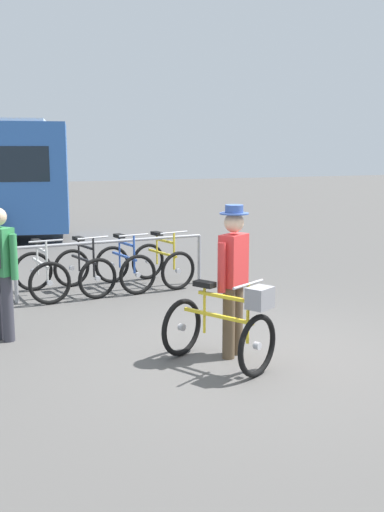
{
  "coord_description": "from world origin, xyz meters",
  "views": [
    {
      "loc": [
        -3.29,
        -5.72,
        2.3
      ],
      "look_at": [
        -0.24,
        0.99,
        1.0
      ],
      "focal_mm": 41.76,
      "sensor_mm": 36.0,
      "label": 1
    }
  ],
  "objects_px": {
    "racked_bike_yellow": "(162,264)",
    "person_with_featured_bike": "(233,274)",
    "racked_bike_white": "(41,275)",
    "racked_bike_blue": "(124,267)",
    "racked_bike_black": "(84,271)",
    "featured_bicycle": "(224,327)"
  },
  "relations": [
    {
      "from": "person_with_featured_bike",
      "to": "featured_bicycle",
      "type": "bearing_deg",
      "value": -132.17
    },
    {
      "from": "racked_bike_white",
      "to": "racked_bike_blue",
      "type": "bearing_deg",
      "value": 1.64
    },
    {
      "from": "racked_bike_white",
      "to": "person_with_featured_bike",
      "type": "bearing_deg",
      "value": -68.48
    },
    {
      "from": "person_with_featured_bike",
      "to": "racked_bike_black",
      "type": "bearing_deg",
      "value": 101.54
    },
    {
      "from": "racked_bike_blue",
      "to": "racked_bike_black",
      "type": "bearing_deg",
      "value": -178.36
    },
    {
      "from": "racked_bike_yellow",
      "to": "racked_bike_blue",
      "type": "bearing_deg",
      "value": -178.36
    },
    {
      "from": "racked_bike_white",
      "to": "featured_bicycle",
      "type": "bearing_deg",
      "value": -73.13
    },
    {
      "from": "racked_bike_white",
      "to": "racked_bike_yellow",
      "type": "xyz_separation_m",
      "value": [
        2.1,
        0.06,
        0.0
      ]
    },
    {
      "from": "racked_bike_yellow",
      "to": "person_with_featured_bike",
      "type": "relative_size",
      "value": 0.7
    },
    {
      "from": "racked_bike_white",
      "to": "racked_bike_yellow",
      "type": "relative_size",
      "value": 0.96
    },
    {
      "from": "racked_bike_blue",
      "to": "racked_bike_yellow",
      "type": "height_order",
      "value": "same"
    },
    {
      "from": "racked_bike_white",
      "to": "person_with_featured_bike",
      "type": "height_order",
      "value": "person_with_featured_bike"
    },
    {
      "from": "racked_bike_yellow",
      "to": "person_with_featured_bike",
      "type": "distance_m",
      "value": 3.86
    },
    {
      "from": "racked_bike_black",
      "to": "racked_bike_yellow",
      "type": "xyz_separation_m",
      "value": [
        1.4,
        0.04,
        -0.0
      ]
    },
    {
      "from": "racked_bike_blue",
      "to": "featured_bicycle",
      "type": "distance_m",
      "value": 4.03
    },
    {
      "from": "racked_bike_yellow",
      "to": "featured_bicycle",
      "type": "height_order",
      "value": "same"
    },
    {
      "from": "racked_bike_white",
      "to": "racked_bike_yellow",
      "type": "height_order",
      "value": "same"
    },
    {
      "from": "racked_bike_black",
      "to": "racked_bike_blue",
      "type": "distance_m",
      "value": 0.7
    },
    {
      "from": "racked_bike_blue",
      "to": "person_with_featured_bike",
      "type": "height_order",
      "value": "person_with_featured_bike"
    },
    {
      "from": "racked_bike_blue",
      "to": "featured_bicycle",
      "type": "bearing_deg",
      "value": -92.73
    },
    {
      "from": "racked_bike_black",
      "to": "racked_bike_white",
      "type": "bearing_deg",
      "value": -178.36
    },
    {
      "from": "racked_bike_black",
      "to": "person_with_featured_bike",
      "type": "distance_m",
      "value": 3.84
    }
  ]
}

